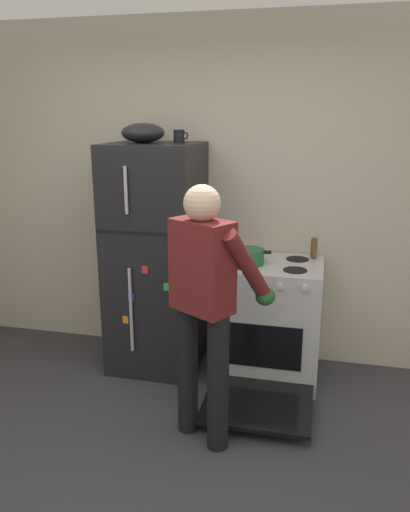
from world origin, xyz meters
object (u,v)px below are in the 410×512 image
red_pot (249,256)px  coffee_mug (179,136)px  stove_range (269,322)px  mixing_bowl (143,133)px  person_cook (206,294)px  pepper_mill (314,248)px  refrigerator (157,258)px

red_pot → coffee_mug: 1.02m
stove_range → mixing_bowl: mixing_bowl is taller
person_cook → pepper_mill: 1.24m
person_cook → stove_range: bearing=71.5°
refrigerator → coffee_mug: coffee_mug is taller
stove_range → pepper_mill: (0.30, 0.22, 0.55)m
stove_range → mixing_bowl: (-0.97, 0.02, 1.39)m
person_cook → red_pot: person_cook is taller
stove_range → coffee_mug: coffee_mug is taller
stove_range → pepper_mill: bearing=36.0°
refrigerator → mixing_bowl: 0.96m
stove_range → pepper_mill: pepper_mill is taller
refrigerator → person_cook: bearing=-55.8°
refrigerator → coffee_mug: 0.95m
person_cook → mixing_bowl: (-0.68, 0.89, 0.89)m
pepper_mill → mixing_bowl: size_ratio=0.49×
refrigerator → coffee_mug: bearing=15.4°
stove_range → pepper_mill: 0.66m
refrigerator → coffee_mug: size_ratio=15.77×
coffee_mug → mixing_bowl: (-0.26, -0.05, 0.02)m
mixing_bowl → stove_range: bearing=-1.1°
person_cook → coffee_mug: coffee_mug is taller
red_pot → pepper_mill: pepper_mill is taller
stove_range → person_cook: person_cook is taller
pepper_mill → person_cook: bearing=-118.5°
coffee_mug → person_cook: bearing=-65.8°
mixing_bowl → red_pot: bearing=-3.5°
stove_range → mixing_bowl: size_ratio=3.84×
refrigerator → red_pot: (0.73, -0.05, 0.08)m
red_pot → pepper_mill: bearing=28.5°
coffee_mug → mixing_bowl: size_ratio=0.35×
refrigerator → pepper_mill: size_ratio=11.40×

